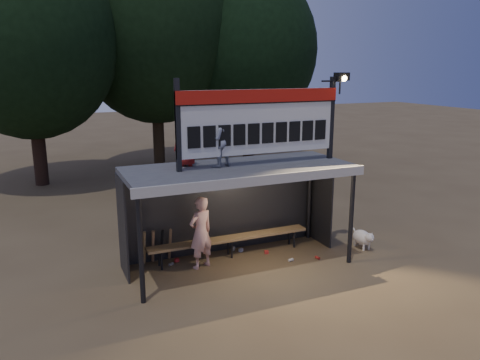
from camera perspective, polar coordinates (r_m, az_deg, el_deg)
ground at (r=10.95m, az=-0.13°, el=-10.27°), size 80.00×80.00×0.00m
player at (r=10.55m, az=-4.81°, el=-6.40°), size 0.70×0.58×1.66m
child_a at (r=10.06m, az=-2.72°, el=4.91°), size 0.70×0.63×1.18m
child_b at (r=10.24m, az=-6.66°, el=4.53°), size 0.56×0.44×1.02m
dugout_shelter at (r=10.56m, az=-0.66°, el=-0.57°), size 5.10×2.08×2.32m
scoreboard_assembly at (r=10.30m, az=2.76°, el=7.42°), size 4.10×0.27×1.99m
bench at (r=11.25m, az=-1.25°, el=-7.21°), size 4.00×0.35×0.48m
tree_left at (r=19.23m, az=-24.47°, el=15.66°), size 6.46×6.46×9.27m
tree_mid at (r=21.35m, az=-10.44°, el=18.04°), size 7.22×7.22×10.36m
tree_right at (r=21.65m, az=1.07°, el=15.59°), size 6.08×6.08×8.72m
dog at (r=12.18m, az=14.78°, el=-6.80°), size 0.36×0.81×0.49m
bats at (r=11.02m, az=-10.05°, el=-7.90°), size 0.67×0.35×0.84m
litter at (r=11.32m, az=0.27°, el=-9.23°), size 3.40×1.43×0.08m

